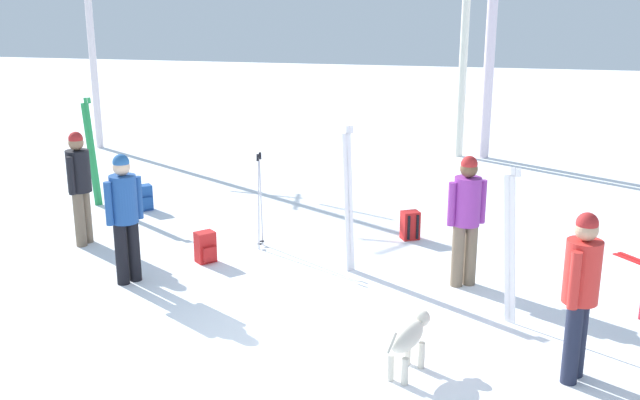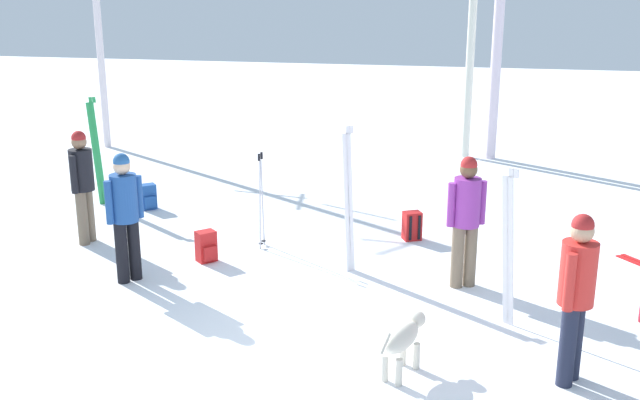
{
  "view_description": "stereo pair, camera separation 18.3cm",
  "coord_description": "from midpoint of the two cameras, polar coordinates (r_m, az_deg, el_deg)",
  "views": [
    {
      "loc": [
        1.71,
        -7.07,
        3.72
      ],
      "look_at": [
        -0.33,
        2.19,
        1.0
      ],
      "focal_mm": 41.73,
      "sensor_mm": 36.0,
      "label": 1
    },
    {
      "loc": [
        1.89,
        -7.03,
        3.72
      ],
      "look_at": [
        -0.33,
        2.19,
        1.0
      ],
      "focal_mm": 41.73,
      "sensor_mm": 36.0,
      "label": 2
    }
  ],
  "objects": [
    {
      "name": "ski_pair_planted_1",
      "position": [
        13.56,
        -17.48,
        3.47
      ],
      "size": [
        0.2,
        0.13,
        1.92
      ],
      "color": "green",
      "rests_on": "ground_plane"
    },
    {
      "name": "person_3",
      "position": [
        9.55,
        10.63,
        -0.96
      ],
      "size": [
        0.47,
        0.34,
        1.72
      ],
      "color": "#72604C",
      "rests_on": "ground_plane"
    },
    {
      "name": "backpack_0",
      "position": [
        13.22,
        -13.71,
        0.15
      ],
      "size": [
        0.34,
        0.35,
        0.44
      ],
      "color": "#1E4C99",
      "rests_on": "ground_plane"
    },
    {
      "name": "dog",
      "position": [
        7.52,
        6.13,
        -10.4
      ],
      "size": [
        0.41,
        0.86,
        0.57
      ],
      "color": "beige",
      "rests_on": "ground_plane"
    },
    {
      "name": "ski_pair_planted_2",
      "position": [
        9.85,
        1.68,
        -0.07
      ],
      "size": [
        0.17,
        0.18,
        2.01
      ],
      "color": "white",
      "rests_on": "ground_plane"
    },
    {
      "name": "ski_pair_planted_0",
      "position": [
        8.63,
        13.78,
        -3.51
      ],
      "size": [
        0.24,
        0.14,
        1.83
      ],
      "color": "white",
      "rests_on": "ground_plane"
    },
    {
      "name": "backpack_1",
      "position": [
        10.56,
        -9.26,
        -3.62
      ],
      "size": [
        0.35,
        0.34,
        0.44
      ],
      "color": "red",
      "rests_on": "ground_plane"
    },
    {
      "name": "ski_poles_0",
      "position": [
        10.89,
        -5.12,
        0.17
      ],
      "size": [
        0.07,
        0.22,
        1.43
      ],
      "color": "#B2B2BC",
      "rests_on": "ground_plane"
    },
    {
      "name": "person_1",
      "position": [
        11.52,
        -18.4,
        1.4
      ],
      "size": [
        0.34,
        0.52,
        1.72
      ],
      "color": "#72604C",
      "rests_on": "ground_plane"
    },
    {
      "name": "birch_tree_2",
      "position": [
        16.9,
        12.78,
        14.25
      ],
      "size": [
        1.54,
        1.53,
        6.4
      ],
      "color": "silver",
      "rests_on": "ground_plane"
    },
    {
      "name": "person_4",
      "position": [
        7.51,
        18.7,
        -6.29
      ],
      "size": [
        0.34,
        0.48,
        1.72
      ],
      "color": "#1E2338",
      "rests_on": "ground_plane"
    },
    {
      "name": "backpack_2",
      "position": [
        11.44,
        6.45,
        -1.95
      ],
      "size": [
        0.32,
        0.34,
        0.44
      ],
      "color": "red",
      "rests_on": "ground_plane"
    },
    {
      "name": "ground_plane",
      "position": [
        8.17,
        -1.72,
        -11.09
      ],
      "size": [
        60.0,
        60.0,
        0.0
      ],
      "primitive_type": "plane",
      "color": "white"
    },
    {
      "name": "person_2",
      "position": [
        9.83,
        -15.28,
        -0.77
      ],
      "size": [
        0.34,
        0.45,
        1.72
      ],
      "color": "black",
      "rests_on": "ground_plane"
    }
  ]
}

